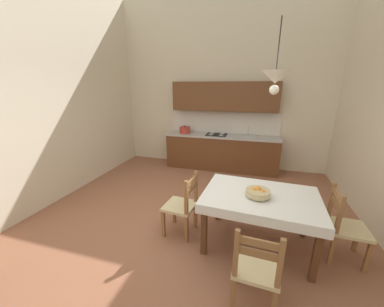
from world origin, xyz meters
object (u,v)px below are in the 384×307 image
kitchen_cabinetry (222,136)px  dining_table (260,203)px  dining_chair_window_side (345,227)px  dining_chair_camera_side (256,269)px  pendant_lamp (275,78)px  dining_chair_tv_side (182,206)px  fruit_bowl (258,193)px

kitchen_cabinetry → dining_table: bearing=-71.8°
dining_chair_window_side → dining_chair_camera_side: size_ratio=1.00×
pendant_lamp → dining_chair_camera_side: bearing=-93.4°
dining_chair_tv_side → dining_chair_window_side: (2.07, 0.08, 0.00)m
dining_chair_camera_side → fruit_bowl: size_ratio=3.10×
dining_chair_window_side → fruit_bowl: 1.12m
dining_table → dining_chair_window_side: 1.03m
dining_chair_camera_side → pendant_lamp: (0.06, 1.04, 1.74)m
dining_table → dining_chair_tv_side: 1.07m
dining_table → pendant_lamp: bearing=73.9°
dining_table → dining_chair_tv_side: bearing=-178.2°
kitchen_cabinetry → dining_chair_tv_side: (-0.13, -2.84, -0.41)m
kitchen_cabinetry → dining_chair_tv_side: kitchen_cabinetry is taller
dining_chair_window_side → pendant_lamp: bearing=175.9°
dining_table → fruit_bowl: (-0.04, -0.06, 0.18)m
dining_chair_tv_side → dining_chair_camera_side: size_ratio=1.00×
fruit_bowl → pendant_lamp: (0.07, 0.18, 1.37)m
kitchen_cabinetry → dining_table: kitchen_cabinetry is taller
dining_chair_tv_side → dining_chair_camera_side: same height
dining_table → dining_chair_tv_side: size_ratio=1.62×
kitchen_cabinetry → dining_table: 2.96m
dining_chair_tv_side → dining_chair_window_side: same height
dining_chair_tv_side → dining_chair_window_side: 2.07m
dining_chair_window_side → fruit_bowl: (-1.05, -0.11, 0.37)m
dining_chair_tv_side → pendant_lamp: 2.05m
kitchen_cabinetry → pendant_lamp: (0.96, -2.69, 1.32)m
dining_chair_camera_side → pendant_lamp: bearing=86.6°
dining_table → pendant_lamp: size_ratio=1.87×
fruit_bowl → pendant_lamp: pendant_lamp is taller
dining_table → dining_chair_tv_side: dining_chair_tv_side is taller
dining_chair_tv_side → fruit_bowl: bearing=-1.6°
kitchen_cabinetry → dining_chair_tv_side: 2.87m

